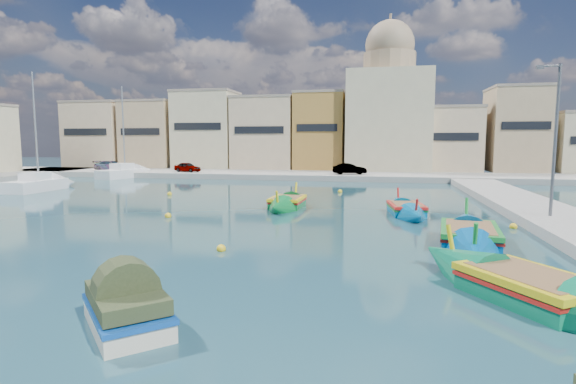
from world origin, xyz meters
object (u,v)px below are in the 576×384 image
(luzzu_cyan_south, at_px, (530,291))
(yacht_midnorth, at_px, (50,184))
(church_block, at_px, (388,107))
(luzzu_cyan_mid, at_px, (406,210))
(luzzu_blue_south, at_px, (469,238))
(yacht_north, at_px, (134,173))
(tender_near, at_px, (127,310))
(quay_street_lamp, at_px, (554,139))
(luzzu_green, at_px, (287,203))

(luzzu_cyan_south, height_order, yacht_midnorth, yacht_midnorth)
(yacht_midnorth, bearing_deg, church_block, 39.48)
(luzzu_cyan_mid, distance_m, luzzu_blue_south, 7.76)
(luzzu_cyan_mid, relative_size, yacht_north, 0.69)
(tender_near, height_order, yacht_midnorth, yacht_midnorth)
(tender_near, relative_size, yacht_north, 0.28)
(luzzu_cyan_mid, bearing_deg, church_block, 91.06)
(luzzu_cyan_mid, bearing_deg, quay_street_lamp, -17.80)
(tender_near, distance_m, yacht_midnorth, 34.04)
(luzzu_cyan_south, relative_size, yacht_north, 0.74)
(tender_near, bearing_deg, luzzu_cyan_mid, 67.84)
(church_block, height_order, luzzu_cyan_mid, church_block)
(church_block, bearing_deg, luzzu_cyan_mid, -88.94)
(church_block, relative_size, luzzu_cyan_south, 2.30)
(luzzu_cyan_mid, bearing_deg, luzzu_blue_south, -74.34)
(luzzu_cyan_mid, distance_m, yacht_midnorth, 30.91)
(luzzu_cyan_mid, distance_m, tender_near, 19.16)
(luzzu_green, distance_m, luzzu_blue_south, 12.88)
(church_block, xyz_separation_m, luzzu_green, (-6.74, -30.49, -8.16))
(church_block, distance_m, tender_near, 50.61)
(luzzu_green, relative_size, yacht_midnorth, 0.70)
(luzzu_blue_south, height_order, yacht_north, yacht_north)
(luzzu_cyan_mid, height_order, luzzu_green, luzzu_green)
(church_block, bearing_deg, tender_near, -97.63)
(luzzu_cyan_mid, distance_m, luzzu_green, 7.45)
(quay_street_lamp, distance_m, yacht_midnorth, 38.30)
(yacht_north, bearing_deg, luzzu_blue_south, -42.07)
(luzzu_cyan_mid, bearing_deg, yacht_midnorth, 165.76)
(luzzu_cyan_south, distance_m, yacht_midnorth, 38.94)
(church_block, distance_m, luzzu_green, 32.27)
(quay_street_lamp, height_order, luzzu_cyan_mid, quay_street_lamp)
(tender_near, distance_m, yacht_north, 45.11)
(yacht_north, xyz_separation_m, yacht_midnorth, (-0.15, -13.71, -0.02))
(church_block, relative_size, luzzu_cyan_mid, 2.49)
(luzzu_cyan_mid, relative_size, luzzu_blue_south, 0.80)
(luzzu_green, relative_size, luzzu_blue_south, 0.77)
(luzzu_blue_south, xyz_separation_m, luzzu_cyan_south, (0.32, -6.57, -0.00))
(church_block, xyz_separation_m, quay_street_lamp, (7.44, -34.00, -4.07))
(luzzu_cyan_mid, distance_m, yacht_north, 36.64)
(luzzu_cyan_south, bearing_deg, luzzu_cyan_mid, 99.75)
(yacht_north, bearing_deg, luzzu_green, -41.68)
(luzzu_cyan_south, distance_m, yacht_north, 47.83)
(church_block, distance_m, luzzu_cyan_south, 46.65)
(yacht_midnorth, bearing_deg, quay_street_lamp, -14.91)
(luzzu_cyan_south, height_order, tender_near, luzzu_cyan_south)
(luzzu_cyan_mid, bearing_deg, luzzu_cyan_south, -80.25)
(yacht_north, bearing_deg, luzzu_cyan_south, -47.66)
(luzzu_blue_south, distance_m, yacht_north, 42.97)
(yacht_north, bearing_deg, yacht_midnorth, -90.64)
(church_block, height_order, yacht_north, church_block)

